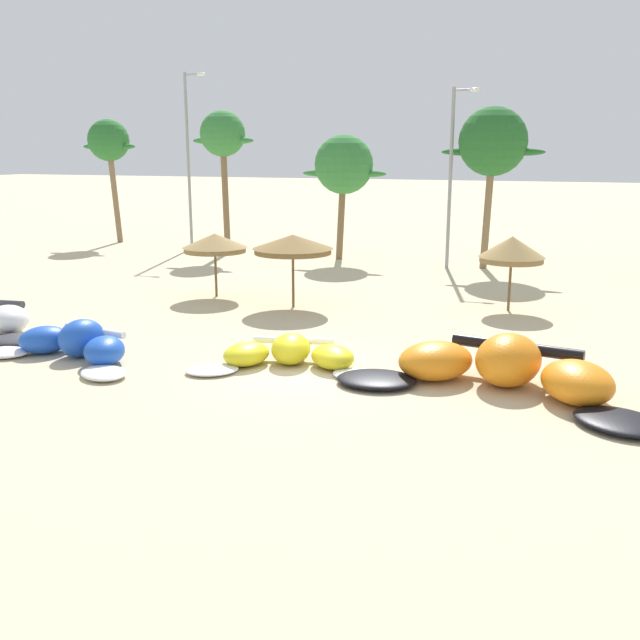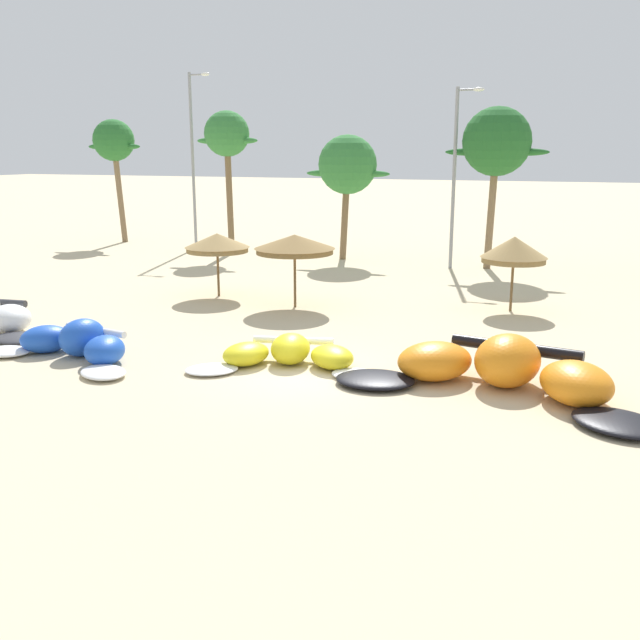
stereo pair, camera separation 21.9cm
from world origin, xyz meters
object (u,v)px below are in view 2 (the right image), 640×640
object	(u,v)px
lamppost_west_center	(456,170)
beach_umbrella_near_palms	(514,250)
palm_left	(227,137)
kite_left	(75,344)
palm_left_of_gap	(347,166)
palm_leftmost	(114,143)
lamppost_west	(194,154)
palm_center_left	(497,143)
kite_center	(502,371)
kite_left_of_center	(289,355)
beach_umbrella_near_van	(217,243)
beach_umbrella_middle	(295,244)

from	to	relation	value
lamppost_west_center	beach_umbrella_near_palms	bearing A→B (deg)	-66.72
palm_left	lamppost_west_center	xyz separation A→B (m)	(13.28, -0.85, -1.70)
kite_left	palm_left_of_gap	bearing A→B (deg)	86.96
palm_leftmost	lamppost_west	size ratio (longest dim) A/B	0.76
palm_left	palm_center_left	distance (m)	15.12
palm_left_of_gap	lamppost_west_center	bearing A→B (deg)	-8.80
kite_center	beach_umbrella_near_palms	bearing A→B (deg)	95.05
kite_center	palm_leftmost	xyz separation A→B (m)	(-27.43, 21.55, 5.86)
palm_center_left	lamppost_west_center	xyz separation A→B (m)	(-1.83, -0.55, -1.30)
beach_umbrella_near_palms	palm_left	xyz separation A→B (m)	(-17.23, 10.02, 4.32)
kite_left_of_center	beach_umbrella_near_van	world-z (taller)	beach_umbrella_near_van
palm_leftmost	lamppost_west	distance (m)	6.66
lamppost_west_center	palm_center_left	bearing A→B (deg)	16.70
lamppost_west	palm_center_left	bearing A→B (deg)	-4.29
beach_umbrella_middle	palm_left_of_gap	distance (m)	12.81
beach_umbrella_near_palms	palm_left_of_gap	size ratio (longest dim) A/B	0.42
beach_umbrella_near_van	palm_center_left	distance (m)	15.23
palm_left	lamppost_west	size ratio (longest dim) A/B	0.78
kite_center	lamppost_west	bearing A→B (deg)	135.60
beach_umbrella_middle	palm_center_left	bearing A→B (deg)	64.38
kite_center	lamppost_west_center	world-z (taller)	lamppost_west_center
beach_umbrella_middle	beach_umbrella_near_palms	distance (m)	8.17
beach_umbrella_near_palms	palm_center_left	distance (m)	10.69
beach_umbrella_near_van	palm_left	xyz separation A→B (m)	(-5.61, 11.51, 4.42)
kite_left	palm_center_left	distance (m)	23.27
beach_umbrella_near_palms	palm_left	world-z (taller)	palm_left
palm_left	lamppost_west_center	world-z (taller)	lamppost_west_center
palm_leftmost	lamppost_west_center	size ratio (longest dim) A/B	0.88
kite_center	kite_left	bearing A→B (deg)	-172.64
kite_center	beach_umbrella_near_van	bearing A→B (deg)	147.58
beach_umbrella_near_palms	kite_center	bearing A→B (deg)	-84.95
beach_umbrella_middle	palm_leftmost	world-z (taller)	palm_leftmost
palm_left_of_gap	lamppost_west	distance (m)	10.13
beach_umbrella_near_van	palm_center_left	bearing A→B (deg)	49.72
palm_leftmost	palm_left	world-z (taller)	palm_left
kite_left	kite_left_of_center	world-z (taller)	kite_left
kite_left	palm_left	world-z (taller)	palm_left
palm_left	kite_center	bearing A→B (deg)	-47.07
kite_left	palm_left	size ratio (longest dim) A/B	0.70
beach_umbrella_near_palms	palm_left_of_gap	bearing A→B (deg)	134.68
beach_umbrella_near_van	lamppost_west_center	world-z (taller)	lamppost_west_center
beach_umbrella_near_van	palm_left_of_gap	bearing A→B (deg)	82.04
lamppost_west	lamppost_west_center	xyz separation A→B (m)	(16.11, -1.89, -0.74)
kite_left	beach_umbrella_middle	distance (m)	9.50
lamppost_west	kite_left	bearing A→B (deg)	-67.86
palm_center_left	lamppost_west	distance (m)	18.00
palm_leftmost	palm_left	size ratio (longest dim) A/B	0.97
kite_left	beach_umbrella_near_van	bearing A→B (deg)	93.05
palm_center_left	beach_umbrella_middle	bearing A→B (deg)	-115.62
kite_center	palm_left_of_gap	bearing A→B (deg)	119.03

